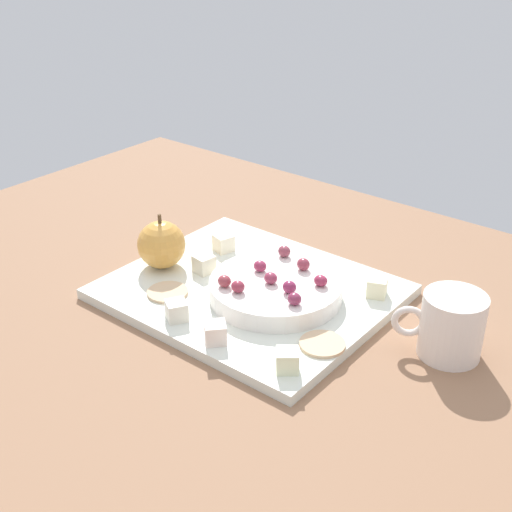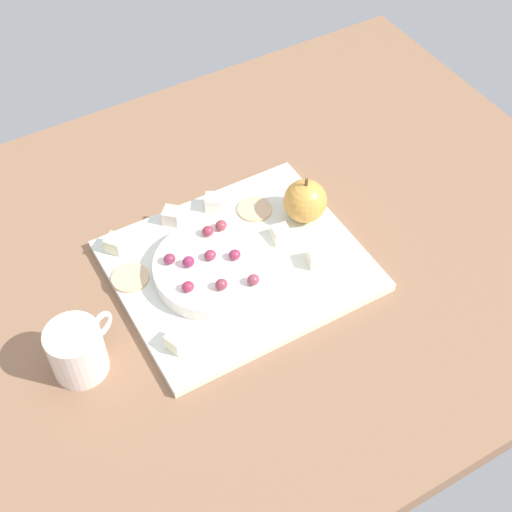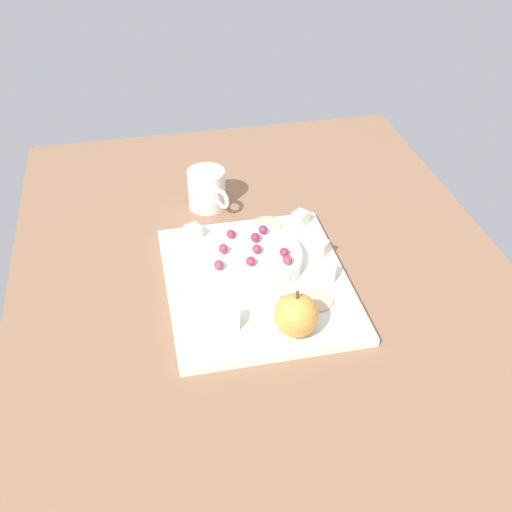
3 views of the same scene
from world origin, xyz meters
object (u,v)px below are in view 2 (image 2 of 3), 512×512
(serving_dish, at_px, (213,269))
(cheese_cube_3, at_px, (115,244))
(grape_4, at_px, (210,255))
(cup, at_px, (78,350))
(cheese_cube_0, at_px, (317,258))
(grape_5, at_px, (235,255))
(grape_8, at_px, (188,262))
(grape_7, at_px, (221,284))
(grape_0, at_px, (208,231))
(apple_whole, at_px, (305,201))
(cheese_cube_1, at_px, (281,234))
(grape_6, at_px, (222,225))
(cracker_1, at_px, (130,278))
(cheese_cube_4, at_px, (177,341))
(cracker_0, at_px, (255,209))
(grape_3, at_px, (169,259))
(grape_2, at_px, (188,287))
(grape_1, at_px, (253,280))
(cheese_cube_2, at_px, (214,202))
(cheese_cube_5, at_px, (172,216))
(platter, at_px, (236,267))

(serving_dish, relative_size, cheese_cube_3, 7.01)
(serving_dish, height_order, grape_4, grape_4)
(cup, bearing_deg, cheese_cube_0, -2.43)
(grape_5, xyz_separation_m, grape_8, (-0.06, 0.02, 0.00))
(grape_5, relative_size, grape_7, 1.00)
(grape_0, xyz_separation_m, grape_4, (-0.02, -0.04, -0.00))
(apple_whole, distance_m, grape_0, 0.16)
(serving_dish, xyz_separation_m, cheese_cube_1, (0.12, 0.01, 0.00))
(grape_6, relative_size, grape_8, 1.00)
(apple_whole, relative_size, cracker_1, 1.25)
(cheese_cube_4, height_order, grape_7, grape_7)
(cracker_0, height_order, cup, cup)
(cheese_cube_1, distance_m, grape_3, 0.17)
(grape_2, distance_m, grape_3, 0.06)
(apple_whole, xyz_separation_m, cracker_0, (-0.06, 0.05, -0.03))
(cracker_0, bearing_deg, cracker_1, -172.58)
(grape_1, bearing_deg, grape_0, 96.12)
(cheese_cube_1, xyz_separation_m, grape_3, (-0.17, 0.02, 0.02))
(grape_6, height_order, grape_8, same)
(apple_whole, bearing_deg, grape_2, -165.90)
(cheese_cube_2, relative_size, cheese_cube_5, 1.00)
(grape_3, bearing_deg, cheese_cube_5, 63.44)
(grape_5, bearing_deg, cheese_cube_1, 9.94)
(cracker_0, xyz_separation_m, grape_8, (-0.15, -0.07, 0.03))
(platter, bearing_deg, grape_4, 166.59)
(cracker_0, distance_m, grape_8, 0.16)
(cheese_cube_0, bearing_deg, cracker_0, 99.96)
(serving_dish, xyz_separation_m, cup, (-0.22, -0.04, 0.01))
(serving_dish, bearing_deg, grape_4, 83.05)
(grape_2, bearing_deg, grape_3, 90.51)
(grape_5, bearing_deg, grape_6, 79.78)
(grape_2, relative_size, grape_3, 1.00)
(cheese_cube_3, relative_size, grape_0, 1.39)
(serving_dish, distance_m, cheese_cube_2, 0.13)
(grape_0, bearing_deg, cheese_cube_4, -130.85)
(grape_1, bearing_deg, apple_whole, 32.63)
(cheese_cube_0, relative_size, cheese_cube_4, 1.00)
(cheese_cube_4, xyz_separation_m, grape_5, (0.13, 0.08, 0.02))
(grape_7, bearing_deg, cracker_1, 134.80)
(grape_0, xyz_separation_m, cup, (-0.24, -0.09, -0.01))
(apple_whole, height_order, cracker_0, apple_whole)
(grape_7, bearing_deg, grape_2, 153.64)
(grape_7, xyz_separation_m, cup, (-0.21, 0.00, -0.01))
(cheese_cube_4, distance_m, grape_5, 0.15)
(apple_whole, xyz_separation_m, grape_1, (-0.14, -0.09, -0.00))
(cup, bearing_deg, cheese_cube_1, 8.47)
(cup, bearing_deg, grape_0, 21.55)
(cheese_cube_5, height_order, grape_7, grape_7)
(cheese_cube_5, bearing_deg, grape_4, -86.29)
(cheese_cube_3, distance_m, grape_3, 0.10)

